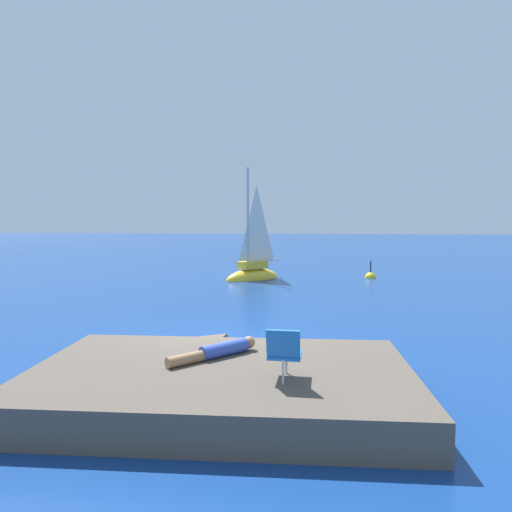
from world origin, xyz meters
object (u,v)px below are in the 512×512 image
Objects in this scene: person_sunbather at (218,351)px; beach_chair at (284,351)px; sailboat_near at (253,273)px; marker_buoy at (370,278)px.

person_sunbather is 1.59m from beach_chair.
person_sunbather is at bearing 49.42° from sailboat_near.
beach_chair is 17.09m from marker_buoy.
marker_buoy is at bearing -152.66° from person_sunbather.
beach_chair reaches higher than person_sunbather.
sailboat_near reaches higher than marker_buoy.
person_sunbather is at bearing -107.34° from marker_buoy.
beach_chair is at bearing -102.57° from marker_buoy.
sailboat_near is at bearing 11.33° from beach_chair.
sailboat_near reaches higher than person_sunbather.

